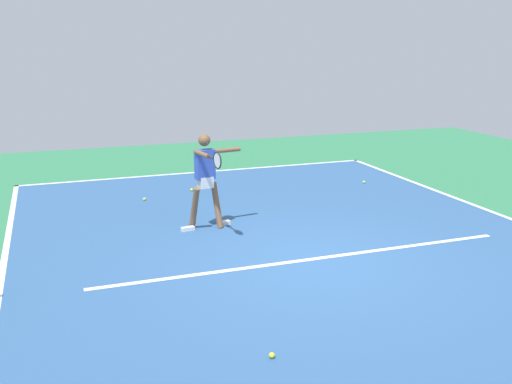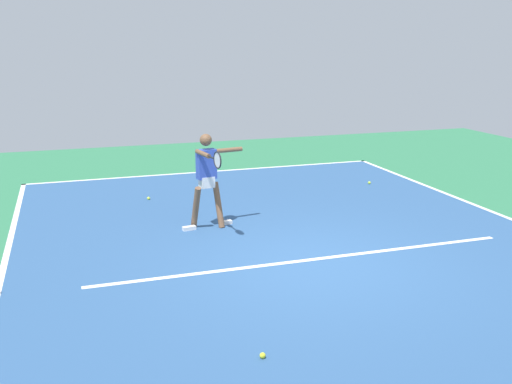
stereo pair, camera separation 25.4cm
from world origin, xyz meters
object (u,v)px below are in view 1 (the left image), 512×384
tennis_ball_far_corner (192,190)px  tennis_ball_centre_court (145,199)px  tennis_ball_near_service_line (364,182)px  tennis_ball_by_sideline (272,355)px

tennis_ball_far_corner → tennis_ball_centre_court: bearing=21.6°
tennis_ball_near_service_line → tennis_ball_centre_court: 5.22m
tennis_ball_by_sideline → tennis_ball_far_corner: size_ratio=1.00×
tennis_ball_near_service_line → tennis_ball_centre_court: size_ratio=1.00×
tennis_ball_near_service_line → tennis_ball_far_corner: 4.13m
tennis_ball_near_service_line → tennis_ball_centre_court: same height
tennis_ball_near_service_line → tennis_ball_far_corner: (4.07, -0.66, 0.00)m
tennis_ball_near_service_line → tennis_ball_by_sideline: bearing=53.4°
tennis_ball_by_sideline → tennis_ball_centre_court: (0.25, -6.90, 0.00)m
tennis_ball_by_sideline → tennis_ball_far_corner: same height
tennis_ball_by_sideline → tennis_ball_centre_court: size_ratio=1.00×
tennis_ball_near_service_line → tennis_ball_far_corner: size_ratio=1.00×
tennis_ball_near_service_line → tennis_ball_centre_court: (5.22, -0.21, 0.00)m
tennis_ball_centre_court → tennis_ball_far_corner: (-1.14, -0.45, 0.00)m
tennis_ball_centre_court → tennis_ball_far_corner: size_ratio=1.00×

